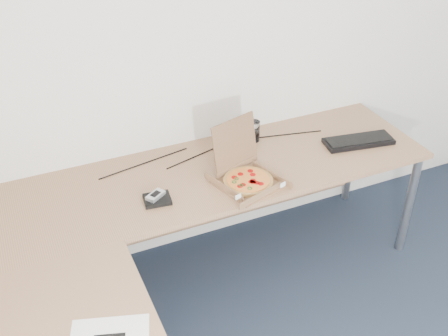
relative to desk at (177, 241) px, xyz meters
name	(u,v)px	position (x,y,z in m)	size (l,w,h in m)	color
desk	(177,241)	(0.00, 0.00, 0.00)	(2.50, 2.20, 0.73)	#A27451
pizza_box	(247,177)	(0.48, 0.26, 0.06)	(0.29, 0.34, 0.29)	brown
drinking_glass	(254,131)	(0.71, 0.63, 0.09)	(0.07, 0.07, 0.12)	white
keyboard	(358,141)	(1.25, 0.35, 0.04)	(0.41, 0.14, 0.03)	black
mouse	(246,135)	(0.68, 0.68, 0.05)	(0.09, 0.06, 0.03)	black
wallet	(157,199)	(0.00, 0.29, 0.04)	(0.13, 0.11, 0.02)	black
phone	(156,195)	(0.00, 0.30, 0.06)	(0.10, 0.05, 0.02)	#B2B5BA
dome_speaker	(249,132)	(0.70, 0.67, 0.07)	(0.10, 0.10, 0.08)	black
cable_bundle	(210,150)	(0.43, 0.63, 0.03)	(0.65, 0.04, 0.01)	black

